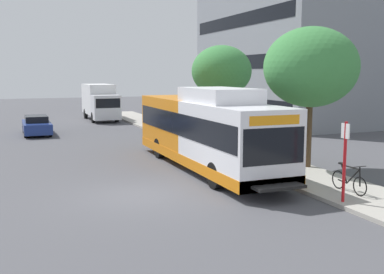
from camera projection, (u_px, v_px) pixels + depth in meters
The scene contains 9 objects.
ground_plane at pixel (97, 157), 23.53m from camera, with size 120.00×120.00×0.00m, color #4C4C51.
sidewalk_curb at pixel (238, 154), 24.25m from camera, with size 3.00×56.00×0.14m, color #A8A399.
transit_bus at pixel (206, 131), 20.56m from camera, with size 2.58×12.25×3.65m.
bus_stop_sign_pole at pixel (345, 156), 14.69m from camera, with size 0.10×0.36×2.60m.
bicycle_parked at pixel (349, 180), 16.02m from camera, with size 0.52×1.76×1.02m.
street_tree_near_stop at pixel (311, 67), 19.91m from camera, with size 4.07×4.07×6.10m.
street_tree_mid_block at pixel (222, 71), 27.69m from camera, with size 3.61×3.61×5.78m.
parked_car_far_lane at pixel (37, 125), 32.20m from camera, with size 1.80×4.50×1.33m.
box_truck_background at pixel (100, 101), 42.18m from camera, with size 2.32×7.01×3.25m.
Camera 1 is at (-4.08, -15.32, 4.25)m, focal length 43.21 mm.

